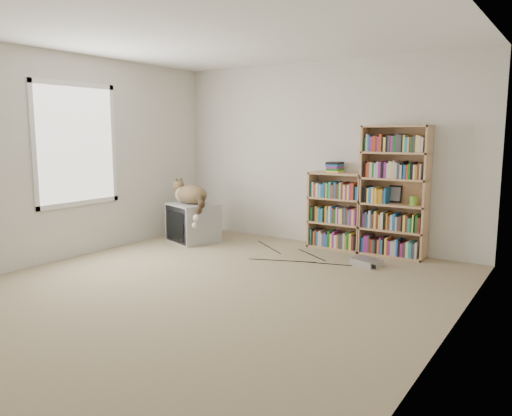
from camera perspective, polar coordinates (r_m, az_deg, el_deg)
The scene contains 16 objects.
floor at distance 5.07m, azimuth -5.29°, elevation -9.21°, with size 4.50×5.00×0.01m, color tan.
wall_back at distance 6.96m, azimuth 7.58°, elevation 6.10°, with size 4.50×0.02×2.50m, color beige.
wall_left at distance 6.49m, azimuth -21.25°, elevation 5.40°, with size 0.02×5.00×2.50m, color beige.
wall_right at distance 3.85m, azimuth 21.65°, elevation 3.54°, with size 0.02×5.00×2.50m, color beige.
ceiling at distance 4.92m, azimuth -5.72°, elevation 19.72°, with size 4.50×5.00×0.02m, color white.
window at distance 6.59m, azimuth -19.84°, elevation 6.83°, with size 0.02×1.22×1.52m, color white.
crt_tv at distance 7.18m, azimuth -7.13°, elevation -1.67°, with size 0.78×0.75×0.55m.
cat at distance 7.04m, azimuth -7.31°, elevation 1.20°, with size 0.72×0.53×0.59m.
bookcase_tall at distance 6.47m, azimuth 15.55°, elevation 1.52°, with size 0.82×0.30×1.64m.
bookcase_short at distance 6.78m, azimuth 9.25°, elevation -0.59°, with size 0.74×0.30×1.02m.
book_stack at distance 6.72m, azimuth 8.93°, elevation 4.63°, with size 0.20×0.26×0.14m, color #B23717.
green_mug at distance 6.39m, azimuth 17.63°, elevation 0.81°, with size 0.10×0.10×0.11m, color #6AAD31.
framed_print at distance 6.55m, azimuth 15.64°, elevation 1.56°, with size 0.16×0.01×0.22m, color black.
dvd_player at distance 6.05m, azimuth 12.50°, elevation -6.06°, with size 0.33×0.23×0.08m, color #B3B4B8.
wall_outlet at distance 7.86m, azimuth -9.21°, elevation -0.46°, with size 0.01×0.08×0.13m, color silver.
floor_cables at distance 6.33m, azimuth 4.65°, elevation -5.53°, with size 1.20×0.70×0.01m, color black, non-canonical shape.
Camera 1 is at (3.03, -3.76, 1.55)m, focal length 35.00 mm.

